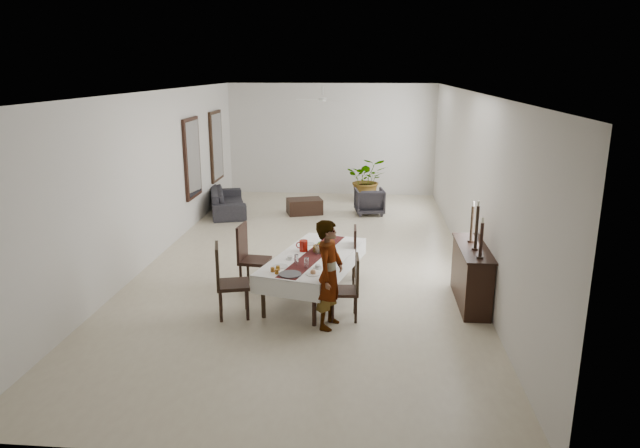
{
  "coord_description": "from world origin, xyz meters",
  "views": [
    {
      "loc": [
        1.16,
        -10.59,
        3.62
      ],
      "look_at": [
        0.32,
        -1.28,
        1.05
      ],
      "focal_mm": 32.0,
      "sensor_mm": 36.0,
      "label": 1
    }
  ],
  "objects_px": {
    "sofa": "(228,201)",
    "woman": "(329,274)",
    "dining_table_top": "(314,257)",
    "red_pitcher": "(304,246)",
    "sideboard_body": "(471,276)"
  },
  "relations": [
    {
      "from": "dining_table_top",
      "to": "sofa",
      "type": "relative_size",
      "value": 1.06
    },
    {
      "from": "red_pitcher",
      "to": "sideboard_body",
      "type": "xyz_separation_m",
      "value": [
        2.69,
        -0.27,
        -0.34
      ]
    },
    {
      "from": "dining_table_top",
      "to": "sofa",
      "type": "distance_m",
      "value": 6.06
    },
    {
      "from": "sideboard_body",
      "to": "red_pitcher",
      "type": "bearing_deg",
      "value": 174.35
    },
    {
      "from": "red_pitcher",
      "to": "dining_table_top",
      "type": "bearing_deg",
      "value": -45.93
    },
    {
      "from": "woman",
      "to": "sofa",
      "type": "distance_m",
      "value": 7.21
    },
    {
      "from": "red_pitcher",
      "to": "sofa",
      "type": "bearing_deg",
      "value": 116.54
    },
    {
      "from": "red_pitcher",
      "to": "woman",
      "type": "height_order",
      "value": "woman"
    },
    {
      "from": "red_pitcher",
      "to": "sideboard_body",
      "type": "relative_size",
      "value": 0.12
    },
    {
      "from": "sofa",
      "to": "red_pitcher",
      "type": "bearing_deg",
      "value": -170.12
    },
    {
      "from": "red_pitcher",
      "to": "sofa",
      "type": "xyz_separation_m",
      "value": [
        -2.59,
        5.18,
        -0.49
      ]
    },
    {
      "from": "woman",
      "to": "sofa",
      "type": "xyz_separation_m",
      "value": [
        -3.11,
        6.48,
        -0.49
      ]
    },
    {
      "from": "dining_table_top",
      "to": "woman",
      "type": "bearing_deg",
      "value": -58.36
    },
    {
      "from": "dining_table_top",
      "to": "red_pitcher",
      "type": "relative_size",
      "value": 12.0
    },
    {
      "from": "sofa",
      "to": "woman",
      "type": "bearing_deg",
      "value": -171.06
    }
  ]
}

